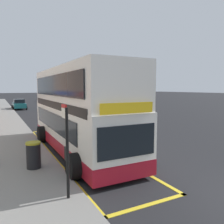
{
  "coord_description": "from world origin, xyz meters",
  "views": [
    {
      "loc": [
        -6.28,
        -3.81,
        3.38
      ],
      "look_at": [
        -0.03,
        8.28,
        1.91
      ],
      "focal_mm": 36.0,
      "sensor_mm": 36.0,
      "label": 1
    }
  ],
  "objects_px": {
    "parked_car_maroon_kerbside": "(45,98)",
    "parked_car_teal_behind": "(19,104)",
    "bus_stop_sign": "(67,144)",
    "double_decker_bus": "(77,113)",
    "litter_bin": "(34,155)"
  },
  "relations": [
    {
      "from": "parked_car_teal_behind",
      "to": "parked_car_maroon_kerbside",
      "type": "distance_m",
      "value": 22.04
    },
    {
      "from": "litter_bin",
      "to": "parked_car_maroon_kerbside",
      "type": "bearing_deg",
      "value": 78.61
    },
    {
      "from": "parked_car_teal_behind",
      "to": "parked_car_maroon_kerbside",
      "type": "xyz_separation_m",
      "value": [
        7.99,
        20.55,
        0.0
      ]
    },
    {
      "from": "double_decker_bus",
      "to": "bus_stop_sign",
      "type": "bearing_deg",
      "value": -111.92
    },
    {
      "from": "bus_stop_sign",
      "to": "parked_car_teal_behind",
      "type": "relative_size",
      "value": 0.66
    },
    {
      "from": "parked_car_maroon_kerbside",
      "to": "parked_car_teal_behind",
      "type": "bearing_deg",
      "value": 70.04
    },
    {
      "from": "parked_car_maroon_kerbside",
      "to": "litter_bin",
      "type": "height_order",
      "value": "parked_car_maroon_kerbside"
    },
    {
      "from": "double_decker_bus",
      "to": "litter_bin",
      "type": "bearing_deg",
      "value": -140.62
    },
    {
      "from": "bus_stop_sign",
      "to": "parked_car_teal_behind",
      "type": "bearing_deg",
      "value": 87.43
    },
    {
      "from": "double_decker_bus",
      "to": "bus_stop_sign",
      "type": "height_order",
      "value": "double_decker_bus"
    },
    {
      "from": "bus_stop_sign",
      "to": "parked_car_maroon_kerbside",
      "type": "distance_m",
      "value": 53.23
    },
    {
      "from": "bus_stop_sign",
      "to": "parked_car_teal_behind",
      "type": "height_order",
      "value": "bus_stop_sign"
    },
    {
      "from": "parked_car_maroon_kerbside",
      "to": "litter_bin",
      "type": "xyz_separation_m",
      "value": [
        -9.95,
        -49.37,
        -0.12
      ]
    },
    {
      "from": "parked_car_maroon_kerbside",
      "to": "litter_bin",
      "type": "distance_m",
      "value": 50.37
    },
    {
      "from": "bus_stop_sign",
      "to": "litter_bin",
      "type": "relative_size",
      "value": 2.57
    }
  ]
}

